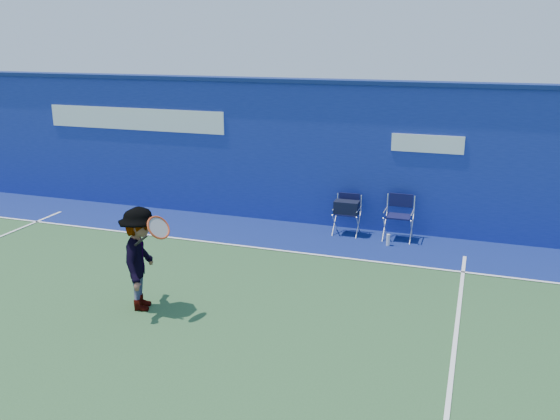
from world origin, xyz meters
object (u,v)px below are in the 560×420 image
(tennis_player, at_px, (141,259))
(directors_chair_left, at_px, (347,218))
(water_bottle, at_px, (388,240))
(directors_chair_right, at_px, (398,226))

(tennis_player, bearing_deg, directors_chair_left, 64.07)
(directors_chair_left, xyz_separation_m, water_bottle, (0.93, -0.43, -0.23))
(water_bottle, distance_m, tennis_player, 5.02)
(directors_chair_left, relative_size, tennis_player, 0.53)
(directors_chair_right, bearing_deg, water_bottle, -105.37)
(water_bottle, xyz_separation_m, tennis_player, (-3.05, -3.93, 0.67))
(directors_chair_right, height_order, water_bottle, directors_chair_right)
(directors_chair_left, height_order, tennis_player, tennis_player)
(water_bottle, bearing_deg, directors_chair_right, 74.63)
(directors_chair_right, bearing_deg, tennis_player, -125.90)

